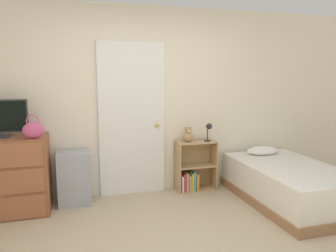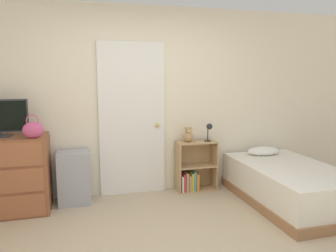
# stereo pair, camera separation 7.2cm
# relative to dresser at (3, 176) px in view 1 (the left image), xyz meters

# --- Properties ---
(wall_back) EXTENTS (10.00, 0.06, 2.55)m
(wall_back) POSITION_rel_dresser_xyz_m (1.65, 0.32, 0.81)
(wall_back) COLOR beige
(wall_back) RESTS_ON ground_plane
(door_closed) EXTENTS (0.90, 0.09, 2.07)m
(door_closed) POSITION_rel_dresser_xyz_m (1.58, 0.27, 0.57)
(door_closed) COLOR white
(door_closed) RESTS_ON ground_plane
(dresser) EXTENTS (1.02, 0.55, 0.92)m
(dresser) POSITION_rel_dresser_xyz_m (0.00, 0.00, 0.00)
(dresser) COLOR brown
(dresser) RESTS_ON ground_plane
(handbag) EXTENTS (0.23, 0.12, 0.27)m
(handbag) POSITION_rel_dresser_xyz_m (0.38, -0.17, 0.56)
(handbag) COLOR #C64C7F
(handbag) RESTS_ON dresser
(storage_bin) EXTENTS (0.40, 0.34, 0.68)m
(storage_bin) POSITION_rel_dresser_xyz_m (0.79, 0.10, -0.12)
(storage_bin) COLOR #999EA8
(storage_bin) RESTS_ON ground_plane
(bookshelf) EXTENTS (0.56, 0.26, 0.71)m
(bookshelf) POSITION_rel_dresser_xyz_m (2.43, 0.15, -0.18)
(bookshelf) COLOR tan
(bookshelf) RESTS_ON ground_plane
(teddy_bear) EXTENTS (0.14, 0.14, 0.22)m
(teddy_bear) POSITION_rel_dresser_xyz_m (2.34, 0.14, 0.34)
(teddy_bear) COLOR tan
(teddy_bear) RESTS_ON bookshelf
(desk_lamp) EXTENTS (0.11, 0.10, 0.26)m
(desk_lamp) POSITION_rel_dresser_xyz_m (2.64, 0.11, 0.43)
(desk_lamp) COLOR #262628
(desk_lamp) RESTS_ON bookshelf
(bed) EXTENTS (1.08, 1.80, 0.60)m
(bed) POSITION_rel_dresser_xyz_m (3.46, -0.62, -0.21)
(bed) COLOR #996B47
(bed) RESTS_ON ground_plane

